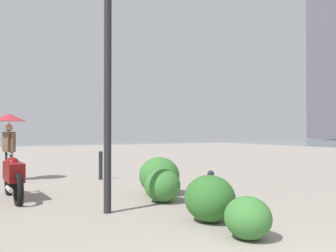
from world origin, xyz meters
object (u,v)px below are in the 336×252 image
object	(u,v)px
motorcycle	(13,177)
bollard_near	(211,190)
pedestrian	(9,128)
bollard_mid	(101,165)
lamppost	(108,53)

from	to	relation	value
motorcycle	bollard_near	xyz separation A→B (m)	(-3.08, -3.12, -0.10)
pedestrian	bollard_mid	bearing A→B (deg)	-113.36
lamppost	pedestrian	distance (m)	5.89
motorcycle	lamppost	bearing A→B (deg)	-148.78
pedestrian	bollard_mid	size ratio (longest dim) A/B	2.29
bollard_near	pedestrian	bearing A→B (deg)	24.41
motorcycle	pedestrian	size ratio (longest dim) A/B	1.07
motorcycle	pedestrian	xyz separation A→B (m)	(3.34, -0.21, 1.10)
lamppost	bollard_near	distance (m)	3.19
lamppost	motorcycle	xyz separation A→B (m)	(2.27, 1.38, -2.45)
lamppost	bollard_mid	xyz separation A→B (m)	(4.52, -1.36, -2.49)
bollard_near	bollard_mid	world-z (taller)	bollard_mid
pedestrian	bollard_near	distance (m)	7.15
lamppost	motorcycle	world-z (taller)	lamppost
bollard_mid	bollard_near	bearing A→B (deg)	-175.86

